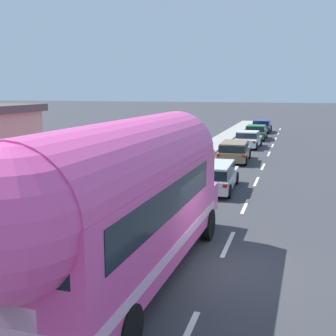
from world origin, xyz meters
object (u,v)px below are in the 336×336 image
(painted_bus, at_px, (120,199))
(car_lead, at_px, (214,175))
(car_second, at_px, (234,150))
(car_fifth, at_px, (262,126))
(car_fourth, at_px, (256,132))
(car_third, at_px, (248,139))

(painted_bus, relative_size, car_lead, 2.49)
(car_lead, bearing_deg, car_second, 91.37)
(painted_bus, bearing_deg, car_fifth, 89.84)
(painted_bus, height_order, car_fourth, painted_bus)
(car_lead, relative_size, car_second, 0.99)
(car_lead, height_order, car_third, same)
(car_second, relative_size, car_fifth, 1.04)
(painted_bus, bearing_deg, car_second, 90.10)
(car_lead, distance_m, car_third, 16.41)
(painted_bus, xyz_separation_m, car_fourth, (0.13, 33.87, -1.56))
(painted_bus, distance_m, car_third, 27.60)
(painted_bus, height_order, car_lead, painted_bus)
(painted_bus, height_order, car_fifth, painted_bus)
(car_second, height_order, car_third, same)
(car_third, xyz_separation_m, car_fifth, (0.07, 13.41, -0.00))
(car_lead, distance_m, car_fourth, 22.72)
(painted_bus, height_order, car_third, painted_bus)
(car_lead, height_order, car_fifth, same)
(car_second, relative_size, car_third, 1.03)
(car_lead, bearing_deg, painted_bus, -90.89)
(car_lead, bearing_deg, car_fourth, 90.10)
(painted_bus, relative_size, car_fourth, 2.39)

